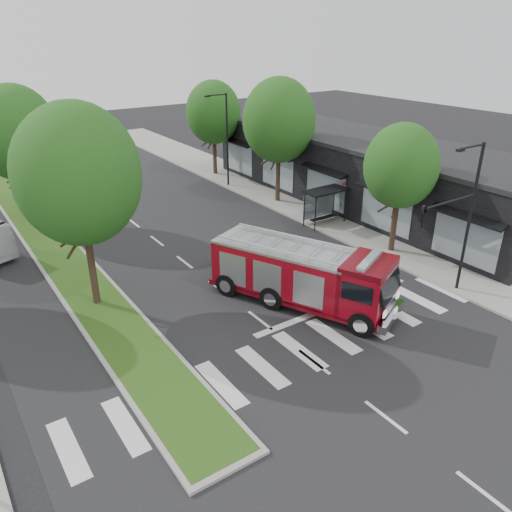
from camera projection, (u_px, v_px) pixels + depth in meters
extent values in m
plane|color=black|center=(260.00, 320.00, 24.19)|extent=(140.00, 140.00, 0.00)
cube|color=gray|center=(319.00, 212.00, 38.08)|extent=(5.00, 80.00, 0.15)
cube|color=gray|center=(41.00, 231.00, 34.55)|extent=(3.00, 50.00, 0.14)
cube|color=#244C15|center=(41.00, 230.00, 34.52)|extent=(2.60, 49.50, 0.02)
cube|color=black|center=(364.00, 172.00, 39.38)|extent=(8.00, 30.00, 5.00)
cylinder|color=black|center=(315.00, 214.00, 34.25)|extent=(0.08, 0.08, 2.50)
cylinder|color=black|center=(345.00, 207.00, 35.69)|extent=(0.08, 0.08, 2.50)
cylinder|color=black|center=(304.00, 209.00, 35.15)|extent=(0.08, 0.08, 2.50)
cylinder|color=black|center=(334.00, 202.00, 36.59)|extent=(0.08, 0.08, 2.50)
cube|color=black|center=(326.00, 190.00, 34.88)|extent=(3.20, 1.60, 0.12)
cube|color=#8C99A5|center=(318.00, 205.00, 35.93)|extent=(2.80, 0.04, 1.80)
cube|color=black|center=(324.00, 217.00, 35.72)|extent=(2.40, 0.40, 0.08)
cylinder|color=black|center=(394.00, 224.00, 30.83)|extent=(0.36, 0.36, 3.74)
ellipsoid|color=#13370F|center=(401.00, 166.00, 29.30)|extent=(4.40, 4.40, 5.06)
cylinder|color=black|center=(278.00, 176.00, 39.67)|extent=(0.36, 0.36, 4.40)
ellipsoid|color=#13370F|center=(279.00, 120.00, 37.87)|extent=(5.60, 5.60, 6.44)
cylinder|color=black|center=(215.00, 154.00, 47.25)|extent=(0.36, 0.36, 3.96)
ellipsoid|color=#13370F|center=(213.00, 112.00, 45.63)|extent=(5.00, 5.00, 5.75)
cylinder|color=black|center=(91.00, 264.00, 24.63)|extent=(0.36, 0.36, 4.62)
ellipsoid|color=#13370F|center=(78.00, 175.00, 22.74)|extent=(5.80, 5.80, 6.67)
cylinder|color=black|center=(28.00, 195.00, 35.16)|extent=(0.36, 0.36, 4.40)
ellipsoid|color=#13370F|center=(16.00, 133.00, 33.36)|extent=(5.60, 5.60, 6.44)
cylinder|color=black|center=(469.00, 221.00, 25.30)|extent=(0.16, 0.16, 8.00)
cylinder|color=black|center=(473.00, 146.00, 23.21)|extent=(1.80, 0.10, 0.10)
cube|color=black|center=(461.00, 150.00, 22.77)|extent=(0.45, 0.20, 0.12)
cylinder|color=black|center=(449.00, 202.00, 23.69)|extent=(4.00, 0.10, 0.10)
imported|color=black|center=(423.00, 217.00, 22.93)|extent=(0.18, 0.22, 1.10)
cylinder|color=black|center=(227.00, 141.00, 42.90)|extent=(0.16, 0.16, 8.00)
cylinder|color=black|center=(217.00, 95.00, 40.80)|extent=(1.80, 0.10, 0.10)
cube|color=black|center=(207.00, 96.00, 40.36)|extent=(0.45, 0.20, 0.12)
cube|color=#4E040B|center=(300.00, 293.00, 25.58)|extent=(6.46, 9.76, 0.28)
cube|color=maroon|center=(285.00, 268.00, 25.51)|extent=(5.53, 7.71, 2.25)
cube|color=maroon|center=(367.00, 289.00, 23.45)|extent=(3.39, 3.00, 2.36)
cube|color=#B2B2B7|center=(285.00, 247.00, 25.01)|extent=(5.53, 7.71, 0.13)
cylinder|color=#B2B2B7|center=(276.00, 250.00, 24.13)|extent=(2.89, 6.19, 0.11)
cylinder|color=#B2B2B7|center=(295.00, 236.00, 25.70)|extent=(2.89, 6.19, 0.11)
cube|color=silver|center=(391.00, 316.00, 23.29)|extent=(2.82, 1.56, 0.39)
cube|color=#8C99A5|center=(370.00, 260.00, 22.81)|extent=(2.41, 1.38, 0.20)
cylinder|color=black|center=(362.00, 324.00, 22.75)|extent=(0.87, 1.29, 1.24)
cylinder|color=black|center=(380.00, 300.00, 24.76)|extent=(0.87, 1.29, 1.24)
cylinder|color=black|center=(272.00, 298.00, 24.97)|extent=(0.87, 1.29, 1.24)
cylinder|color=black|center=(295.00, 278.00, 26.98)|extent=(0.87, 1.29, 1.24)
cylinder|color=black|center=(227.00, 285.00, 26.24)|extent=(0.87, 1.29, 1.24)
cylinder|color=black|center=(253.00, 266.00, 28.25)|extent=(0.87, 1.29, 1.24)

